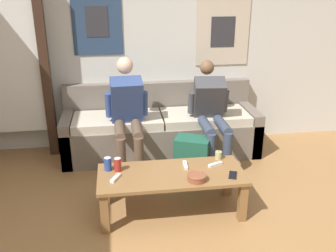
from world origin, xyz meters
TOP-DOWN VIEW (x-y plane):
  - wall_back at (0.00, 2.43)m, footprint 10.00×0.07m
  - door_frame at (-1.70, 2.22)m, footprint 1.00×0.10m
  - couch at (0.05, 2.07)m, footprint 2.32×0.73m
  - coffee_table at (-0.02, 0.77)m, footprint 1.30×0.55m
  - person_seated_adult at (-0.36, 1.70)m, footprint 0.47×0.88m
  - person_seated_teen at (0.57, 1.70)m, footprint 0.47×0.92m
  - backpack at (0.29, 1.35)m, footprint 0.42×0.37m
  - ceramic_bowl at (0.18, 0.61)m, footprint 0.17×0.17m
  - pillar_candle at (0.47, 0.99)m, footprint 0.06×0.06m
  - drink_can_blue at (-0.57, 0.91)m, footprint 0.07×0.07m
  - drink_can_red at (-0.49, 0.88)m, footprint 0.07×0.07m
  - game_controller_near_left at (0.13, 0.88)m, footprint 0.04×0.15m
  - game_controller_near_right at (-0.51, 0.73)m, footprint 0.10×0.14m
  - game_controller_far_center at (0.40, 0.86)m, footprint 0.15×0.09m
  - cell_phone at (0.51, 0.65)m, footprint 0.11×0.15m

SIDE VIEW (x-z plane):
  - backpack at x=0.29m, z-range -0.01..0.45m
  - couch at x=0.05m, z-range -0.12..0.70m
  - coffee_table at x=-0.02m, z-range 0.13..0.53m
  - cell_phone at x=0.51m, z-range 0.40..0.41m
  - game_controller_near_left at x=0.13m, z-range 0.39..0.42m
  - game_controller_near_right at x=-0.51m, z-range 0.39..0.42m
  - game_controller_far_center at x=0.40m, z-range 0.39..0.42m
  - ceramic_bowl at x=0.18m, z-range 0.40..0.46m
  - pillar_candle at x=0.47m, z-range 0.39..0.48m
  - drink_can_blue at x=-0.57m, z-range 0.40..0.52m
  - drink_can_red at x=-0.49m, z-range 0.40..0.52m
  - person_seated_teen at x=0.57m, z-range 0.05..1.20m
  - person_seated_adult at x=-0.36m, z-range 0.05..1.27m
  - door_frame at x=-1.70m, z-range 0.12..2.27m
  - wall_back at x=0.00m, z-range 0.00..2.55m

